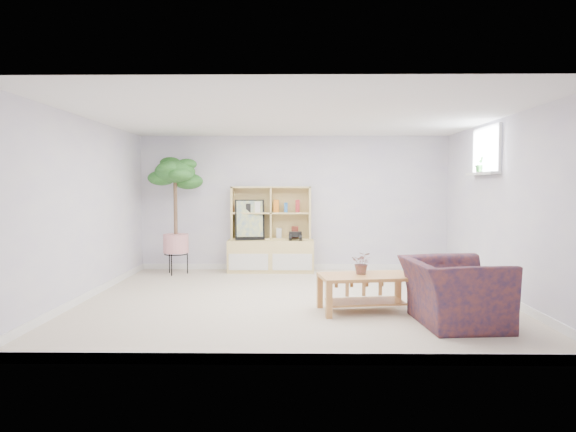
{
  "coord_description": "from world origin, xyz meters",
  "views": [
    {
      "loc": [
        0.01,
        -6.71,
        1.49
      ],
      "look_at": [
        -0.08,
        0.13,
        1.1
      ],
      "focal_mm": 32.0,
      "sensor_mm": 36.0,
      "label": 1
    }
  ],
  "objects_px": {
    "storage_unit": "(271,229)",
    "floor_tree": "(176,215)",
    "armchair": "(454,288)",
    "coffee_table": "(365,293)"
  },
  "relations": [
    {
      "from": "coffee_table",
      "to": "floor_tree",
      "type": "bearing_deg",
      "value": 129.21
    },
    {
      "from": "floor_tree",
      "to": "armchair",
      "type": "height_order",
      "value": "floor_tree"
    },
    {
      "from": "storage_unit",
      "to": "floor_tree",
      "type": "distance_m",
      "value": 1.65
    },
    {
      "from": "storage_unit",
      "to": "floor_tree",
      "type": "height_order",
      "value": "floor_tree"
    },
    {
      "from": "coffee_table",
      "to": "armchair",
      "type": "relative_size",
      "value": 0.99
    },
    {
      "from": "storage_unit",
      "to": "coffee_table",
      "type": "relative_size",
      "value": 1.4
    },
    {
      "from": "storage_unit",
      "to": "floor_tree",
      "type": "relative_size",
      "value": 0.75
    },
    {
      "from": "floor_tree",
      "to": "coffee_table",
      "type": "bearing_deg",
      "value": -42.02
    },
    {
      "from": "floor_tree",
      "to": "armchair",
      "type": "distance_m",
      "value": 4.93
    },
    {
      "from": "storage_unit",
      "to": "armchair",
      "type": "height_order",
      "value": "storage_unit"
    }
  ]
}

